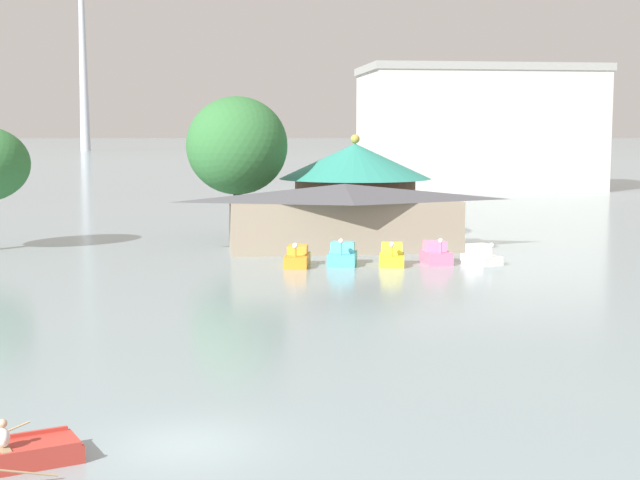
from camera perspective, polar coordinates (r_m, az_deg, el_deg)
The scene contains 11 objects.
ground_plane at distance 24.78m, azimuth -8.36°, elevation -12.37°, with size 2000.00×2000.00×0.00m, color gray.
rowboat_with_rower at distance 24.28m, azimuth -18.31°, elevation -12.42°, with size 3.42×3.44×1.19m.
pedal_boat_orange at distance 55.68m, azimuth -1.41°, elevation -1.10°, with size 1.93×3.19×1.56m.
pedal_boat_cyan at distance 56.21m, azimuth 1.38°, elevation -0.98°, with size 2.21×2.96×1.73m.
pedal_boat_yellow at distance 56.03m, azimuth 4.43°, elevation -1.03°, with size 1.94×2.55×1.56m.
pedal_boat_pink at distance 57.18m, azimuth 7.13°, elevation -0.89°, with size 1.57×2.42×1.67m.
pedal_boat_white at distance 57.44m, azimuth 9.86°, elevation -0.99°, with size 2.17×2.81×1.41m.
boathouse at distance 62.83m, azimuth 1.51°, elevation 1.50°, with size 16.62×5.88×4.52m.
green_roof_pavilion at distance 71.47m, azimuth 2.16°, elevation 3.41°, with size 11.68×11.68×7.80m.
shoreline_tree_mid at distance 68.41m, azimuth -5.12°, elevation 5.78°, with size 7.41×7.41×10.58m.
background_building_block at distance 130.32m, azimuth 9.68°, elevation 6.80°, with size 31.78×16.89×16.86m.
Camera 1 is at (0.52, -23.42, 8.08)m, focal length 52.10 mm.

